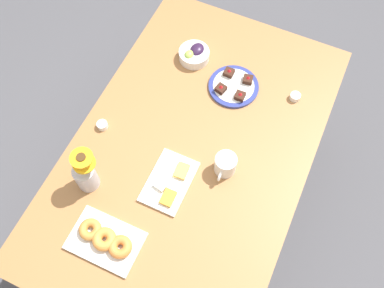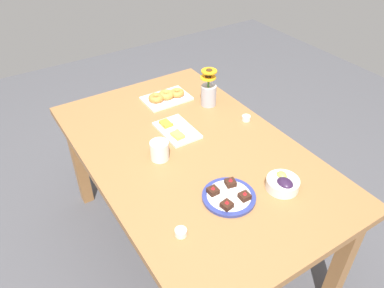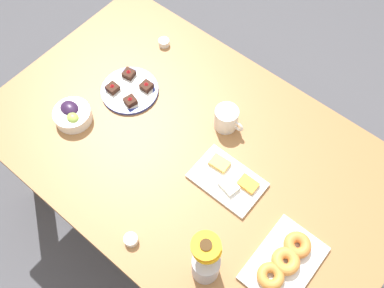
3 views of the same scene
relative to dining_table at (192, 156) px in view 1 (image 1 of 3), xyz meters
name	(u,v)px [view 1 (image 1 of 3)]	position (x,y,z in m)	size (l,w,h in m)	color
ground_plane	(192,203)	(0.00, 0.00, -0.65)	(6.00, 6.00, 0.00)	#4C4C51
dining_table	(192,156)	(0.00, 0.00, 0.00)	(1.60, 1.00, 0.74)	#9E6B3D
coffee_mug	(225,164)	(0.03, 0.17, 0.14)	(0.13, 0.09, 0.10)	white
grape_bowl	(194,54)	(-0.45, -0.19, 0.12)	(0.15, 0.15, 0.07)	white
cheese_platter	(170,182)	(0.19, -0.02, 0.10)	(0.26, 0.17, 0.03)	white
croissant_platter	(106,240)	(0.51, -0.14, 0.11)	(0.19, 0.28, 0.05)	white
jam_cup_honey	(102,125)	(0.07, -0.41, 0.10)	(0.05, 0.05, 0.03)	white
jam_cup_berry	(295,97)	(-0.43, 0.33, 0.10)	(0.05, 0.05, 0.03)	white
dessert_plate	(234,86)	(-0.37, 0.05, 0.10)	(0.24, 0.24, 0.05)	navy
flower_vase	(86,175)	(0.32, -0.32, 0.17)	(0.11, 0.11, 0.24)	#B2B2BC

